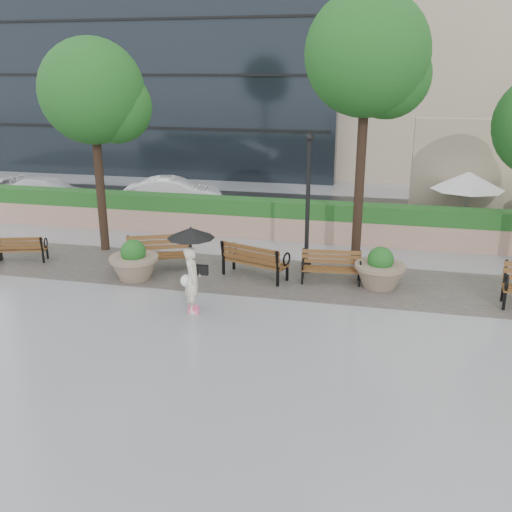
% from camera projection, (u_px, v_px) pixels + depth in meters
% --- Properties ---
extents(ground, '(100.00, 100.00, 0.00)m').
position_uv_depth(ground, '(223.00, 317.00, 13.69)').
color(ground, gray).
rests_on(ground, ground).
extents(cobble_strip, '(28.00, 3.20, 0.01)m').
position_uv_depth(cobble_strip, '(252.00, 275.00, 16.47)').
color(cobble_strip, '#383330').
rests_on(cobble_strip, ground).
extents(hedge_wall, '(24.00, 0.80, 1.35)m').
position_uv_depth(hedge_wall, '(278.00, 219.00, 19.97)').
color(hedge_wall, '#A67A6B').
rests_on(hedge_wall, ground).
extents(asphalt_street, '(40.00, 7.00, 0.00)m').
position_uv_depth(asphalt_street, '(296.00, 212.00, 23.88)').
color(asphalt_street, black).
rests_on(asphalt_street, ground).
extents(bench_0, '(1.66, 1.03, 0.84)m').
position_uv_depth(bench_0, '(21.00, 254.00, 17.59)').
color(bench_0, brown).
rests_on(bench_0, ground).
extents(bench_1, '(2.03, 1.42, 1.02)m').
position_uv_depth(bench_1, '(160.00, 261.00, 16.80)').
color(bench_1, brown).
rests_on(bench_1, ground).
extents(bench_2, '(2.03, 1.34, 1.02)m').
position_uv_depth(bench_2, '(255.00, 268.00, 16.19)').
color(bench_2, brown).
rests_on(bench_2, ground).
extents(bench_3, '(1.71, 0.83, 0.88)m').
position_uv_depth(bench_3, '(331.00, 274.00, 15.84)').
color(bench_3, brown).
rests_on(bench_3, ground).
extents(planter_left, '(1.37, 1.37, 1.15)m').
position_uv_depth(planter_left, '(134.00, 264.00, 16.07)').
color(planter_left, '#7F6B56').
rests_on(planter_left, ground).
extents(planter_right, '(1.36, 1.36, 1.14)m').
position_uv_depth(planter_right, '(380.00, 272.00, 15.46)').
color(planter_right, '#7F6B56').
rests_on(planter_right, ground).
extents(lamppost, '(0.28, 0.28, 4.02)m').
position_uv_depth(lamppost, '(307.00, 213.00, 16.24)').
color(lamppost, black).
rests_on(lamppost, ground).
extents(tree_0, '(3.31, 3.19, 6.64)m').
position_uv_depth(tree_0, '(98.00, 96.00, 17.37)').
color(tree_0, black).
rests_on(tree_0, ground).
extents(tree_1, '(3.53, 3.45, 7.80)m').
position_uv_depth(tree_1, '(372.00, 60.00, 15.71)').
color(tree_1, black).
rests_on(tree_1, ground).
extents(patio_umb_white, '(2.50, 2.50, 2.30)m').
position_uv_depth(patio_umb_white, '(468.00, 181.00, 19.71)').
color(patio_umb_white, black).
rests_on(patio_umb_white, ground).
extents(car_left, '(4.29, 2.10, 1.20)m').
position_uv_depth(car_left, '(49.00, 192.00, 24.80)').
color(car_left, silver).
rests_on(car_left, ground).
extents(car_right, '(4.25, 2.31, 1.33)m').
position_uv_depth(car_right, '(174.00, 193.00, 24.24)').
color(car_right, silver).
rests_on(car_right, ground).
extents(pedestrian, '(1.15, 1.15, 2.11)m').
position_uv_depth(pedestrian, '(192.00, 261.00, 13.68)').
color(pedestrian, beige).
rests_on(pedestrian, ground).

